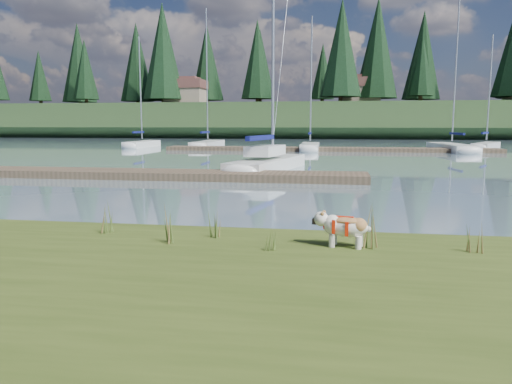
# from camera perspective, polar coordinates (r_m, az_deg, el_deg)

# --- Properties ---
(ground) EXTENTS (200.00, 200.00, 0.00)m
(ground) POSITION_cam_1_polar(r_m,az_deg,el_deg) (40.15, 5.31, 4.70)
(ground) COLOR #809DAE
(ground) RESTS_ON ground
(bank) EXTENTS (60.00, 9.00, 0.35)m
(bank) POSITION_cam_1_polar(r_m,az_deg,el_deg) (5.29, -24.90, -15.14)
(bank) COLOR #3B4A18
(bank) RESTS_ON ground
(ridge) EXTENTS (200.00, 20.00, 5.00)m
(ridge) POSITION_cam_1_polar(r_m,az_deg,el_deg) (83.04, 7.47, 7.99)
(ridge) COLOR #1F3319
(ridge) RESTS_ON ground
(bulldog) EXTENTS (0.86, 0.43, 0.51)m
(bulldog) POSITION_cam_1_polar(r_m,az_deg,el_deg) (7.55, 10.08, -3.80)
(bulldog) COLOR silver
(bulldog) RESTS_ON bank
(sailboat_main) EXTENTS (3.08, 8.40, 11.92)m
(sailboat_main) POSITION_cam_1_polar(r_m,az_deg,el_deg) (23.83, 1.86, 3.62)
(sailboat_main) COLOR silver
(sailboat_main) RESTS_ON ground
(dock_near) EXTENTS (16.00, 2.00, 0.30)m
(dock_near) POSITION_cam_1_polar(r_m,az_deg,el_deg) (20.28, -10.40, 1.98)
(dock_near) COLOR #4C3D2C
(dock_near) RESTS_ON ground
(dock_far) EXTENTS (26.00, 2.20, 0.30)m
(dock_far) POSITION_cam_1_polar(r_m,az_deg,el_deg) (40.05, 8.17, 4.86)
(dock_far) COLOR #4C3D2C
(dock_far) RESTS_ON ground
(sailboat_bg_0) EXTENTS (1.38, 6.84, 10.04)m
(sailboat_bg_0) POSITION_cam_1_polar(r_m,az_deg,el_deg) (48.02, -12.61, 5.44)
(sailboat_bg_0) COLOR silver
(sailboat_bg_0) RESTS_ON ground
(sailboat_bg_1) EXTENTS (1.87, 8.45, 12.50)m
(sailboat_bg_1) POSITION_cam_1_polar(r_m,az_deg,el_deg) (47.12, -5.32, 5.55)
(sailboat_bg_1) COLOR silver
(sailboat_bg_1) RESTS_ON ground
(sailboat_bg_2) EXTENTS (1.56, 7.09, 10.70)m
(sailboat_bg_2) POSITION_cam_1_polar(r_m,az_deg,el_deg) (41.69, 6.23, 5.26)
(sailboat_bg_2) COLOR silver
(sailboat_bg_2) RESTS_ON ground
(sailboat_bg_3) EXTENTS (2.67, 9.21, 13.21)m
(sailboat_bg_3) POSITION_cam_1_polar(r_m,az_deg,el_deg) (43.50, 21.14, 4.87)
(sailboat_bg_3) COLOR silver
(sailboat_bg_3) RESTS_ON ground
(sailboat_bg_4) EXTENTS (3.94, 6.25, 9.56)m
(sailboat_bg_4) POSITION_cam_1_polar(r_m,az_deg,el_deg) (47.21, 24.94, 4.87)
(sailboat_bg_4) COLOR silver
(sailboat_bg_4) RESTS_ON ground
(weed_0) EXTENTS (0.17, 0.14, 0.71)m
(weed_0) POSITION_cam_1_polar(r_m,az_deg,el_deg) (7.78, -9.78, -3.61)
(weed_0) COLOR #475B23
(weed_0) RESTS_ON bank
(weed_1) EXTENTS (0.17, 0.14, 0.46)m
(weed_1) POSITION_cam_1_polar(r_m,az_deg,el_deg) (8.07, -4.63, -3.85)
(weed_1) COLOR #475B23
(weed_1) RESTS_ON bank
(weed_2) EXTENTS (0.17, 0.14, 0.72)m
(weed_2) POSITION_cam_1_polar(r_m,az_deg,el_deg) (7.52, 12.87, -4.03)
(weed_2) COLOR #475B23
(weed_2) RESTS_ON bank
(weed_3) EXTENTS (0.17, 0.14, 0.56)m
(weed_3) POSITION_cam_1_polar(r_m,az_deg,el_deg) (8.73, -16.72, -3.00)
(weed_3) COLOR #475B23
(weed_3) RESTS_ON bank
(weed_4) EXTENTS (0.17, 0.14, 0.35)m
(weed_4) POSITION_cam_1_polar(r_m,az_deg,el_deg) (7.29, 1.81, -5.45)
(weed_4) COLOR #475B23
(weed_4) RESTS_ON bank
(weed_5) EXTENTS (0.17, 0.14, 0.51)m
(weed_5) POSITION_cam_1_polar(r_m,az_deg,el_deg) (7.78, 23.75, -4.78)
(weed_5) COLOR #475B23
(weed_5) RESTS_ON bank
(mud_lip) EXTENTS (60.00, 0.50, 0.14)m
(mud_lip) POSITION_cam_1_polar(r_m,az_deg,el_deg) (9.10, -9.11, -5.63)
(mud_lip) COLOR #33281C
(mud_lip) RESTS_ON ground
(conifer_1) EXTENTS (4.40, 4.40, 11.30)m
(conifer_1) POSITION_cam_1_polar(r_m,az_deg,el_deg) (92.07, -18.94, 13.10)
(conifer_1) COLOR #382619
(conifer_1) RESTS_ON ridge
(conifer_2) EXTENTS (6.60, 6.60, 16.05)m
(conifer_2) POSITION_cam_1_polar(r_m,az_deg,el_deg) (83.59, -10.58, 15.52)
(conifer_2) COLOR #382619
(conifer_2) RESTS_ON ridge
(conifer_3) EXTENTS (4.84, 4.84, 12.25)m
(conifer_3) POSITION_cam_1_polar(r_m,az_deg,el_deg) (83.54, 0.47, 14.41)
(conifer_3) COLOR #382619
(conifer_3) RESTS_ON ridge
(conifer_4) EXTENTS (6.16, 6.16, 15.10)m
(conifer_4) POSITION_cam_1_polar(r_m,az_deg,el_deg) (76.77, 9.76, 15.90)
(conifer_4) COLOR #382619
(conifer_4) RESTS_ON ridge
(conifer_5) EXTENTS (3.96, 3.96, 10.35)m
(conifer_5) POSITION_cam_1_polar(r_m,az_deg,el_deg) (81.37, 18.42, 13.55)
(conifer_5) COLOR #382619
(conifer_5) RESTS_ON ridge
(house_0) EXTENTS (6.30, 5.30, 4.65)m
(house_0) POSITION_cam_1_polar(r_m,az_deg,el_deg) (83.91, -8.04, 11.27)
(house_0) COLOR gray
(house_0) RESTS_ON ridge
(house_1) EXTENTS (6.30, 5.30, 4.65)m
(house_1) POSITION_cam_1_polar(r_m,az_deg,el_deg) (81.21, 11.80, 11.30)
(house_1) COLOR gray
(house_1) RESTS_ON ridge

